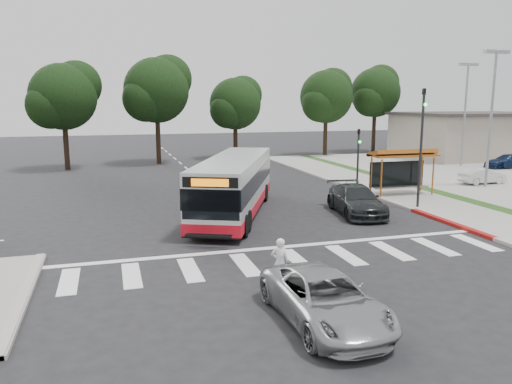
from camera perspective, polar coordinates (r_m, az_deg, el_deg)
name	(u,v)px	position (r m, az deg, el deg)	size (l,w,h in m)	color
ground	(258,228)	(23.37, 0.26, -4.10)	(140.00, 140.00, 0.00)	black
sidewalk_east	(379,187)	(34.94, 13.87, 0.53)	(4.00, 40.00, 0.12)	gray
curb_east	(352,188)	(33.98, 10.96, 0.40)	(0.30, 40.00, 0.15)	#9E9991
curb_east_red	(450,223)	(25.71, 21.25, -3.30)	(0.32, 6.00, 0.15)	maroon
parking_lot	(501,176)	(43.68, 26.25, 1.66)	(18.00, 36.00, 0.10)	gray
commercial_building	(472,137)	(57.05, 23.48, 5.84)	(14.00, 10.00, 4.40)	#A89B8D
building_roof_cap	(474,114)	(56.95, 23.65, 8.19)	(14.60, 10.60, 0.30)	#383330
crosswalk_ladder	(297,260)	(18.82, 4.69, -7.70)	(18.00, 2.60, 0.01)	silver
bus_shelter	(402,158)	(32.08, 16.34, 3.70)	(4.20, 1.60, 2.86)	#A6581B
traffic_signal_ne_tall	(422,138)	(28.29, 18.40, 5.86)	(0.18, 0.37, 6.50)	black
traffic_signal_ne_short	(358,152)	(34.36, 11.61, 4.53)	(0.18, 0.37, 4.00)	black
lot_light_front	(493,100)	(36.98, 25.42, 9.48)	(1.90, 0.35, 9.01)	gray
lot_light_mid	(466,100)	(48.49, 22.85, 9.63)	(1.90, 0.35, 9.01)	gray
tree_ne_a	(327,96)	(54.63, 8.07, 10.82)	(6.16, 5.74, 9.30)	black
tree_ne_b	(376,92)	(59.62, 13.52, 11.10)	(6.16, 5.74, 10.02)	black
tree_north_a	(157,89)	(47.97, -11.22, 11.45)	(6.60, 6.15, 10.17)	black
tree_north_b	(236,103)	(51.30, -2.33, 10.14)	(5.72, 5.33, 8.43)	black
tree_north_c	(64,96)	(45.86, -21.11, 10.23)	(6.16, 5.74, 9.30)	black
transit_bus	(234,186)	(25.85, -2.47, 0.66)	(2.49, 11.50, 2.97)	silver
pedestrian	(280,263)	(15.83, 2.78, -8.12)	(0.59, 0.39, 1.63)	white
dark_sedan	(356,200)	(26.52, 11.36, -0.91)	(2.09, 5.14, 1.49)	black
silver_suv_south	(325,299)	(13.61, 7.87, -11.99)	(2.24, 4.86, 1.35)	#949798
parked_car_1	(482,176)	(38.56, 24.47, 1.70)	(1.18, 3.39, 1.12)	silver
parked_car_3	(508,161)	(48.61, 26.84, 3.16)	(1.68, 4.13, 1.20)	#122242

